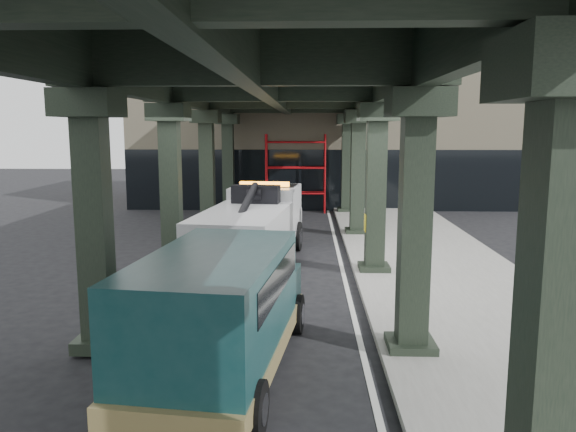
# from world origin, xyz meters

# --- Properties ---
(ground) EXTENTS (90.00, 90.00, 0.00)m
(ground) POSITION_xyz_m (0.00, 0.00, 0.00)
(ground) COLOR black
(ground) RESTS_ON ground
(sidewalk) EXTENTS (5.00, 40.00, 0.15)m
(sidewalk) POSITION_xyz_m (4.50, 2.00, 0.07)
(sidewalk) COLOR gray
(sidewalk) RESTS_ON ground
(lane_stripe) EXTENTS (0.12, 38.00, 0.01)m
(lane_stripe) POSITION_xyz_m (1.70, 2.00, 0.01)
(lane_stripe) COLOR silver
(lane_stripe) RESTS_ON ground
(viaduct) EXTENTS (7.40, 32.00, 6.40)m
(viaduct) POSITION_xyz_m (-0.40, 2.00, 5.46)
(viaduct) COLOR black
(viaduct) RESTS_ON ground
(building) EXTENTS (22.00, 10.00, 8.00)m
(building) POSITION_xyz_m (2.00, 20.00, 4.00)
(building) COLOR #C6B793
(building) RESTS_ON ground
(scaffolding) EXTENTS (3.08, 0.88, 4.00)m
(scaffolding) POSITION_xyz_m (0.00, 14.64, 2.11)
(scaffolding) COLOR red
(scaffolding) RESTS_ON ground
(tow_truck) EXTENTS (3.11, 8.15, 2.61)m
(tow_truck) POSITION_xyz_m (-1.07, 3.17, 1.27)
(tow_truck) COLOR black
(tow_truck) RESTS_ON ground
(towed_van) EXTENTS (2.81, 5.83, 2.28)m
(towed_van) POSITION_xyz_m (-0.87, -5.07, 1.22)
(towed_van) COLOR #10373A
(towed_van) RESTS_ON ground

